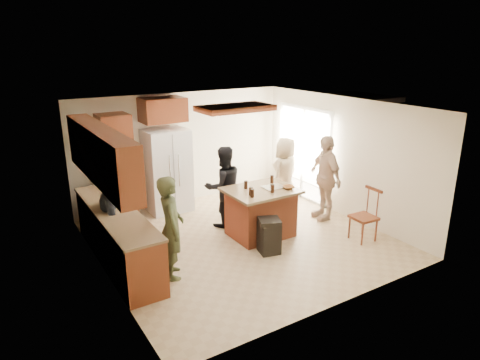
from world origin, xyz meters
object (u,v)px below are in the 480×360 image
person_behind_left (224,187)px  spindle_chair (365,217)px  person_counter (114,213)px  trash_bin (269,236)px  person_behind_right (285,174)px  person_front_left (171,227)px  person_side_right (325,178)px  kitchen_island (261,212)px  refrigerator (167,171)px

person_behind_left → spindle_chair: bearing=138.1°
person_counter → trash_bin: size_ratio=2.63×
person_behind_left → trash_bin: 1.54m
person_counter → person_behind_right: bearing=-82.3°
person_front_left → person_behind_left: 2.11m
person_side_right → trash_bin: bearing=-58.8°
person_front_left → kitchen_island: (2.02, 0.51, -0.35)m
kitchen_island → refrigerator: bearing=114.3°
person_side_right → kitchen_island: person_side_right is taller
person_behind_right → kitchen_island: person_behind_right is taller
person_behind_right → person_side_right: size_ratio=0.91×
person_counter → person_front_left: bearing=-148.2°
kitchen_island → trash_bin: 0.74m
person_counter → spindle_chair: size_ratio=1.66×
person_front_left → person_side_right: size_ratio=0.93×
person_behind_left → person_front_left: bearing=42.4°
person_front_left → person_side_right: (3.63, 0.53, 0.06)m
person_counter → trash_bin: 2.67m
person_behind_left → person_counter: size_ratio=0.98×
person_behind_right → person_counter: (-3.86, -0.34, 0.03)m
person_counter → spindle_chair: bearing=-110.0°
person_behind_left → refrigerator: refrigerator is taller
person_front_left → trash_bin: (1.74, -0.16, -0.51)m
trash_bin → spindle_chair: 1.87m
refrigerator → trash_bin: 2.96m
person_side_right → trash_bin: (-1.89, -0.69, -0.56)m
kitchen_island → spindle_chair: size_ratio=1.29×
person_behind_right → refrigerator: refrigerator is taller
person_counter → refrigerator: 2.29m
person_front_left → trash_bin: person_front_left is taller
person_counter → person_side_right: bearing=-94.3°
person_behind_right → person_front_left: bearing=3.7°
person_behind_right → person_side_right: bearing=93.4°
person_front_left → person_behind_right: 3.55m
spindle_chair → person_counter: bearing=157.3°
person_behind_left → trash_bin: size_ratio=2.59×
person_front_left → trash_bin: 1.82m
person_side_right → person_behind_left: bearing=-100.2°
person_behind_left → kitchen_island: person_behind_left is taller
person_side_right → trash_bin: size_ratio=2.81×
person_behind_left → kitchen_island: 0.93m
person_behind_left → person_counter: bearing=10.8°
person_behind_right → spindle_chair: (0.27, -2.06, -0.35)m
person_behind_left → person_side_right: bearing=163.2°
person_side_right → refrigerator: size_ratio=0.98×
person_front_left → person_behind_right: (3.27, 1.39, -0.02)m
person_front_left → person_behind_right: size_ratio=1.03×
spindle_chair → person_behind_right: bearing=97.3°
person_counter → refrigerator: refrigerator is taller
person_behind_right → person_counter: 3.87m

